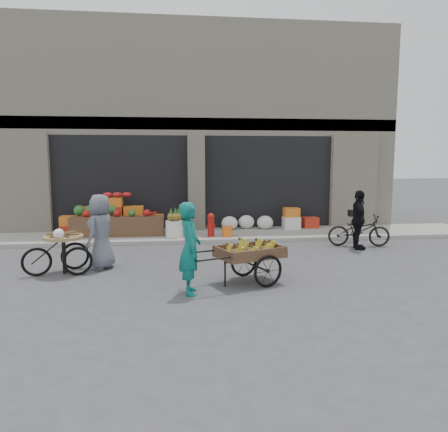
{
  "coord_description": "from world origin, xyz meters",
  "views": [
    {
      "loc": [
        -0.84,
        -9.44,
        2.5
      ],
      "look_at": [
        0.42,
        0.89,
        1.1
      ],
      "focal_mm": 35.0,
      "sensor_mm": 36.0,
      "label": 1
    }
  ],
  "objects": [
    {
      "name": "cyclist",
      "position": [
        4.23,
        1.77,
        0.81
      ],
      "size": [
        0.57,
        1.01,
        1.62
      ],
      "primitive_type": "imported",
      "rotation": [
        0.0,
        0.0,
        1.37
      ],
      "color": "black",
      "rests_on": "ground"
    },
    {
      "name": "tricycle_cart",
      "position": [
        -3.16,
        0.12,
        0.57
      ],
      "size": [
        1.46,
        1.05,
        0.95
      ],
      "rotation": [
        0.0,
        0.0,
        0.3
      ],
      "color": "#9E7F51",
      "rests_on": "ground"
    },
    {
      "name": "vendor_woman",
      "position": [
        -0.51,
        -1.6,
        0.85
      ],
      "size": [
        0.43,
        0.64,
        1.7
      ],
      "primitive_type": "imported",
      "rotation": [
        0.0,
        0.0,
        1.61
      ],
      "color": "#0D6A60",
      "rests_on": "ground"
    },
    {
      "name": "bicycle",
      "position": [
        4.43,
        2.17,
        0.45
      ],
      "size": [
        1.8,
        0.92,
        0.9
      ],
      "primitive_type": "imported",
      "rotation": [
        0.0,
        0.0,
        1.37
      ],
      "color": "black",
      "rests_on": "ground"
    },
    {
      "name": "pineapple_bin",
      "position": [
        -0.75,
        3.6,
        0.37
      ],
      "size": [
        0.52,
        0.52,
        0.5
      ],
      "primitive_type": "cylinder",
      "color": "silver",
      "rests_on": "sidewalk"
    },
    {
      "name": "building",
      "position": [
        0.0,
        8.03,
        3.37
      ],
      "size": [
        14.0,
        6.45,
        7.0
      ],
      "color": "beige",
      "rests_on": "ground"
    },
    {
      "name": "orange_bucket",
      "position": [
        0.85,
        3.5,
        0.27
      ],
      "size": [
        0.32,
        0.32,
        0.3
      ],
      "primitive_type": "cylinder",
      "color": "orange",
      "rests_on": "sidewalk"
    },
    {
      "name": "ground",
      "position": [
        0.0,
        0.0,
        0.0
      ],
      "size": [
        80.0,
        80.0,
        0.0
      ],
      "primitive_type": "plane",
      "color": "#424244",
      "rests_on": "ground"
    },
    {
      "name": "right_bay_goods",
      "position": [
        2.61,
        4.7,
        0.41
      ],
      "size": [
        3.35,
        0.6,
        0.7
      ],
      "color": "silver",
      "rests_on": "sidewalk"
    },
    {
      "name": "fruit_display",
      "position": [
        -2.48,
        4.38,
        0.67
      ],
      "size": [
        3.1,
        1.12,
        1.24
      ],
      "color": "#B62C19",
      "rests_on": "sidewalk"
    },
    {
      "name": "sidewalk",
      "position": [
        0.0,
        4.1,
        0.06
      ],
      "size": [
        18.0,
        2.2,
        0.12
      ],
      "primitive_type": "cube",
      "color": "gray",
      "rests_on": "ground"
    },
    {
      "name": "vendor_grey",
      "position": [
        -2.42,
        0.47,
        0.85
      ],
      "size": [
        0.83,
        0.97,
        1.69
      ],
      "primitive_type": "imported",
      "rotation": [
        0.0,
        0.0,
        -2.0
      ],
      "color": "slate",
      "rests_on": "ground"
    },
    {
      "name": "fire_hydrant",
      "position": [
        0.35,
        3.55,
        0.5
      ],
      "size": [
        0.22,
        0.22,
        0.71
      ],
      "color": "#A5140F",
      "rests_on": "sidewalk"
    },
    {
      "name": "seated_person",
      "position": [
        -0.35,
        4.2,
        0.58
      ],
      "size": [
        0.51,
        0.43,
        0.93
      ],
      "primitive_type": "imported",
      "rotation": [
        0.0,
        0.0,
        0.17
      ],
      "color": "black",
      "rests_on": "sidewalk"
    },
    {
      "name": "banana_cart",
      "position": [
        0.66,
        -1.05,
        0.66
      ],
      "size": [
        2.32,
        1.55,
        0.9
      ],
      "rotation": [
        0.0,
        0.0,
        0.37
      ],
      "color": "brown",
      "rests_on": "ground"
    }
  ]
}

